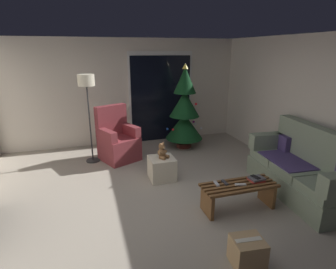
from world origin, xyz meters
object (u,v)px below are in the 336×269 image
at_px(coffee_table, 239,192).
at_px(remote_silver, 216,184).
at_px(cardboard_box_taped_mid_floor, 247,252).
at_px(floor_lamp, 87,89).
at_px(book_stack, 256,179).
at_px(armchair, 118,141).
at_px(teddy_bear_chestnut, 162,152).
at_px(remote_white, 241,185).
at_px(christmas_tree, 184,112).
at_px(ottoman, 162,168).
at_px(cell_phone, 255,177).
at_px(remote_graphite, 225,182).
at_px(couch, 303,170).

height_order(coffee_table, remote_silver, remote_silver).
bearing_deg(cardboard_box_taped_mid_floor, floor_lamp, 113.26).
relative_size(book_stack, armchair, 0.20).
relative_size(teddy_bear_chestnut, cardboard_box_taped_mid_floor, 0.79).
bearing_deg(remote_white, christmas_tree, -167.54).
bearing_deg(remote_white, ottoman, -132.49).
xyz_separation_m(cell_phone, floor_lamp, (-2.25, 2.43, 1.05)).
bearing_deg(floor_lamp, cell_phone, -47.22).
xyz_separation_m(cell_phone, teddy_bear_chestnut, (-1.08, 1.21, 0.07)).
bearing_deg(cell_phone, cardboard_box_taped_mid_floor, -141.47).
xyz_separation_m(coffee_table, remote_silver, (-0.31, 0.09, 0.14)).
height_order(christmas_tree, ottoman, christmas_tree).
height_order(coffee_table, christmas_tree, christmas_tree).
bearing_deg(coffee_table, remote_graphite, 154.09).
distance_m(book_stack, cardboard_box_taped_mid_floor, 1.31).
relative_size(floor_lamp, teddy_bear_chestnut, 6.25).
distance_m(coffee_table, cardboard_box_taped_mid_floor, 1.11).
bearing_deg(cell_phone, ottoman, 116.63).
xyz_separation_m(remote_silver, remote_graphite, (0.13, -0.00, 0.00)).
bearing_deg(coffee_table, floor_lamp, 128.51).
relative_size(remote_graphite, floor_lamp, 0.09).
bearing_deg(cardboard_box_taped_mid_floor, book_stack, 52.86).
xyz_separation_m(remote_white, christmas_tree, (0.16, 2.77, 0.46)).
xyz_separation_m(coffee_table, book_stack, (0.30, 0.03, 0.16)).
bearing_deg(remote_silver, armchair, 122.21).
xyz_separation_m(remote_silver, cardboard_box_taped_mid_floor, (-0.16, -1.08, -0.25)).
bearing_deg(coffee_table, christmas_tree, 86.63).
relative_size(remote_graphite, book_stack, 0.71).
distance_m(christmas_tree, cardboard_box_taped_mid_floor, 3.84).
height_order(couch, teddy_bear_chestnut, couch).
height_order(couch, remote_white, couch).
relative_size(coffee_table, remote_silver, 7.05).
distance_m(armchair, ottoman, 1.34).
height_order(remote_graphite, cardboard_box_taped_mid_floor, remote_graphite).
xyz_separation_m(armchair, ottoman, (0.63, -1.17, -0.20)).
xyz_separation_m(cell_phone, armchair, (-1.72, 2.39, -0.05)).
bearing_deg(cell_phone, christmas_tree, 77.67).
distance_m(book_stack, christmas_tree, 2.74).
distance_m(remote_silver, book_stack, 0.61).
relative_size(couch, book_stack, 9.02).
height_order(coffee_table, ottoman, ottoman).
relative_size(remote_graphite, ottoman, 0.35).
xyz_separation_m(remote_graphite, book_stack, (0.48, -0.06, 0.01)).
bearing_deg(remote_graphite, coffee_table, -24.50).
xyz_separation_m(book_stack, cardboard_box_taped_mid_floor, (-0.77, -1.02, -0.26)).
height_order(floor_lamp, ottoman, floor_lamp).
distance_m(remote_graphite, armchair, 2.65).
relative_size(armchair, floor_lamp, 0.63).
xyz_separation_m(ottoman, teddy_bear_chestnut, (0.01, -0.01, 0.32)).
distance_m(remote_graphite, floor_lamp, 3.17).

